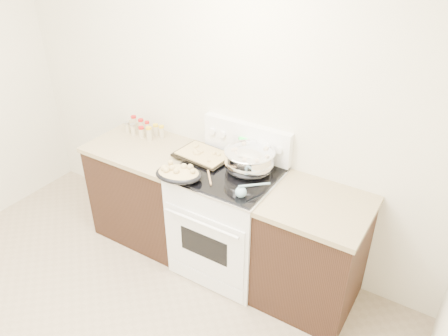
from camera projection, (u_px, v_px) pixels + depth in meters
The scene contains 10 objects.
room_shell at pixel (6, 149), 2.04m from camera, with size 4.10×3.60×2.75m.
counter_left at pixel (150, 191), 3.94m from camera, with size 0.93×0.67×0.92m.
counter_right at pixel (312, 253), 3.24m from camera, with size 0.73×0.67×0.92m.
kitchen_range at pixel (228, 218), 3.55m from camera, with size 0.78×0.73×1.22m.
mixing_bowl at pixel (249, 161), 3.27m from camera, with size 0.42×0.42×0.23m.
roasting_pan at pixel (178, 173), 3.20m from camera, with size 0.41×0.33×0.11m.
baking_sheet at pixel (203, 155), 3.49m from camera, with size 0.46×0.35×0.06m.
wooden_spoon at pixel (200, 177), 3.22m from camera, with size 0.17×0.20×0.04m.
blue_ladle at pixel (242, 191), 3.02m from camera, with size 0.17×0.25×0.10m.
spice_jars at pixel (144, 129), 3.86m from camera, with size 0.38×0.15×0.13m.
Camera 1 is at (1.81, -0.98, 2.69)m, focal length 35.00 mm.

